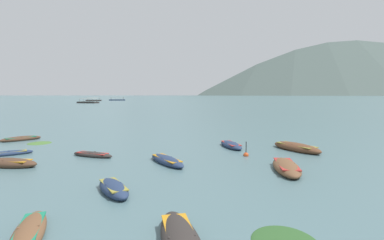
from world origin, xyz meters
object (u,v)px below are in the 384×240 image
Objects in this scene: mooring_buoy at (246,155)px; ferry_2 at (94,100)px; rowboat_11 at (9,153)px; ferry_0 at (88,102)px; rowboat_4 at (286,167)px; rowboat_1 at (8,163)px; rowboat_10 at (21,139)px; rowboat_0 at (167,161)px; ferry_1 at (117,100)px; rowboat_9 at (231,145)px; rowboat_3 at (114,188)px; rowboat_6 at (296,147)px; rowboat_7 at (29,233)px; rowboat_5 at (93,155)px.

ferry_2 is at bearing 111.44° from mooring_buoy.
rowboat_11 is 0.28× the size of ferry_0.
rowboat_4 is 3.76× the size of mooring_buoy.
rowboat_1 reaches higher than rowboat_10.
rowboat_4 is at bearing -4.07° from rowboat_1.
rowboat_0 is at bearing -12.70° from rowboat_11.
rowboat_1 is 0.36× the size of ferry_1.
rowboat_11 is at bearing -170.12° from rowboat_9.
rowboat_4 reaches higher than rowboat_3.
mooring_buoy is (17.28, -0.55, -0.02)m from rowboat_11.
rowboat_9 is at bearing -65.89° from ferry_0.
rowboat_7 is at bearing -134.42° from rowboat_6.
rowboat_3 is 15.35m from rowboat_6.
ferry_0 is at bearing 113.66° from rowboat_4.
rowboat_10 is 0.29× the size of ferry_0.
rowboat_9 is at bearing 99.27° from mooring_buoy.
rowboat_6 is at bearing 45.58° from rowboat_7.
rowboat_7 is 0.91× the size of rowboat_9.
ferry_0 and ferry_1 have the same top height.
rowboat_4 is 0.93× the size of rowboat_6.
ferry_2 is 182.41m from mooring_buoy.
rowboat_3 is 13.04m from rowboat_9.
ferry_0 reaches higher than rowboat_3.
rowboat_11 is at bearing 167.30° from rowboat_0.
mooring_buoy reaches higher than rowboat_5.
ferry_0 is at bearing 114.11° from rowboat_9.
rowboat_11 is at bearing 120.98° from rowboat_1.
rowboat_1 is at bearing -72.81° from ferry_0.
ferry_1 reaches higher than rowboat_0.
rowboat_4 is at bearing -74.06° from rowboat_9.
rowboat_4 is at bearing 21.49° from rowboat_3.
rowboat_11 is (-1.99, 3.32, -0.07)m from rowboat_1.
rowboat_10 is at bearing -73.67° from ferry_0.
ferry_0 is (-48.90, 125.90, 0.27)m from rowboat_0.
rowboat_7 is 1.06× the size of rowboat_10.
rowboat_1 is 15.53m from mooring_buoy.
rowboat_10 is 0.33× the size of ferry_2.
rowboat_9 reaches higher than rowboat_5.
rowboat_6 reaches higher than rowboat_4.
rowboat_4 reaches higher than rowboat_1.
ferry_1 is (-47.33, 192.08, 0.26)m from rowboat_3.
rowboat_4 reaches higher than rowboat_9.
rowboat_7 is at bearing -76.86° from ferry_1.
rowboat_0 is 1.16× the size of rowboat_5.
rowboat_4 is at bearing -66.34° from ferry_0.
rowboat_6 is (2.87, 6.02, 0.02)m from rowboat_4.
rowboat_6 is 1.35× the size of rowboat_7.
rowboat_0 is 17.44m from rowboat_10.
rowboat_1 is 1.28× the size of rowboat_3.
rowboat_11 is 176.30m from ferry_2.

